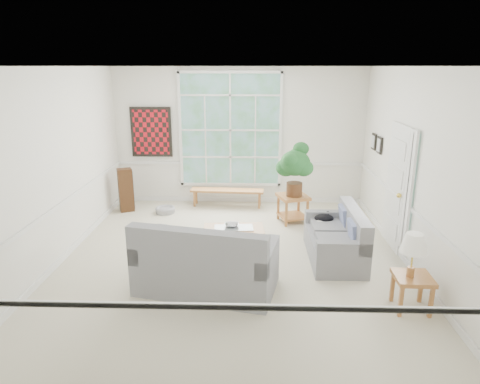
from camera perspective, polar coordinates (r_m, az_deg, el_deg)
name	(u,v)px	position (r m, az deg, el deg)	size (l,w,h in m)	color
floor	(234,257)	(7.08, -0.87, -8.67)	(5.50, 6.00, 0.01)	beige
ceiling	(233,66)	(6.41, -0.99, 16.44)	(5.50, 6.00, 0.02)	white
wall_back	(239,137)	(9.53, -0.08, 7.39)	(5.50, 0.02, 3.00)	white
wall_front	(217,247)	(3.73, -3.10, -7.29)	(5.50, 0.02, 3.00)	white
wall_left	(57,166)	(7.25, -23.22, 3.16)	(0.02, 6.00, 3.00)	white
wall_right	(414,169)	(7.02, 22.15, 2.87)	(0.02, 6.00, 3.00)	white
window_back	(230,130)	(9.47, -1.30, 8.25)	(2.30, 0.08, 2.40)	white
entry_door	(395,187)	(7.66, 20.02, 0.67)	(0.08, 0.90, 2.10)	white
door_sidelight	(409,192)	(7.06, 21.63, 0.06)	(0.08, 0.26, 1.90)	white
wall_art	(151,132)	(9.72, -11.76, 7.83)	(0.90, 0.06, 1.10)	maroon
wall_frame_near	(379,145)	(8.62, 18.05, 5.96)	(0.04, 0.26, 0.32)	black
wall_frame_far	(373,142)	(9.00, 17.36, 6.43)	(0.04, 0.26, 0.32)	black
loveseat_right	(335,235)	(7.03, 12.53, -5.55)	(0.79, 1.53, 0.83)	gray
loveseat_front	(206,255)	(5.95, -4.49, -8.37)	(1.87, 0.97, 1.01)	gray
coffee_table	(234,238)	(7.30, -0.83, -6.22)	(1.01, 0.55, 0.38)	#A96935
pewter_bowl	(232,225)	(7.27, -1.11, -4.42)	(0.29, 0.29, 0.07)	#98979D
window_bench	(227,198)	(9.50, -1.72, -0.78)	(1.62, 0.31, 0.38)	#A96935
end_table	(293,208)	(8.58, 7.03, -2.19)	(0.55, 0.55, 0.55)	#A96935
houseplant	(295,169)	(8.32, 7.34, 3.02)	(0.62, 0.62, 1.07)	#1F5524
side_table	(411,292)	(6.00, 21.87, -12.33)	(0.46, 0.46, 0.47)	#A96935
table_lamp	(413,255)	(5.74, 22.02, -7.85)	(0.33, 0.33, 0.58)	white
pet_bed	(165,210)	(9.24, -9.92, -2.36)	(0.42, 0.42, 0.12)	gray
floor_speaker	(126,190)	(9.42, -14.98, 0.25)	(0.29, 0.23, 0.93)	#402412
cat	(324,218)	(7.48, 11.15, -3.39)	(0.33, 0.23, 0.16)	black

